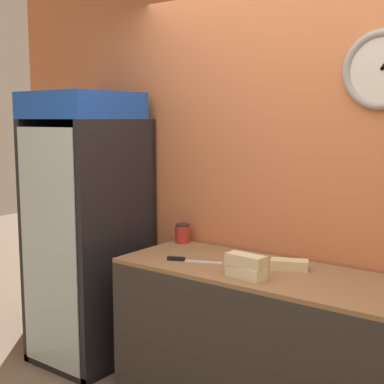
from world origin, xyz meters
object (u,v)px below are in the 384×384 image
(beverage_cooler, at_px, (93,216))
(chefs_knife, at_px, (187,260))
(sandwich_stack_middle, at_px, (246,260))
(sandwich_flat_left, at_px, (290,265))
(sandwich_stack_bottom, at_px, (246,272))
(condiment_jar, at_px, (183,233))

(beverage_cooler, height_order, chefs_knife, beverage_cooler)
(chefs_knife, bearing_deg, sandwich_stack_middle, -10.26)
(sandwich_stack_middle, height_order, sandwich_flat_left, sandwich_stack_middle)
(beverage_cooler, height_order, sandwich_flat_left, beverage_cooler)
(sandwich_stack_middle, bearing_deg, sandwich_flat_left, 68.18)
(sandwich_stack_bottom, xyz_separation_m, chefs_knife, (-0.45, 0.08, -0.02))
(sandwich_flat_left, xyz_separation_m, condiment_jar, (-0.88, 0.16, 0.04))
(beverage_cooler, relative_size, chefs_knife, 5.94)
(chefs_knife, bearing_deg, beverage_cooler, 172.42)
(sandwich_stack_middle, height_order, chefs_knife, sandwich_stack_middle)
(sandwich_stack_bottom, bearing_deg, sandwich_stack_middle, 0.00)
(sandwich_stack_bottom, height_order, sandwich_flat_left, sandwich_stack_bottom)
(sandwich_flat_left, bearing_deg, sandwich_stack_bottom, -111.82)
(chefs_knife, relative_size, condiment_jar, 2.46)
(beverage_cooler, height_order, sandwich_stack_middle, beverage_cooler)
(condiment_jar, bearing_deg, sandwich_stack_middle, -30.18)
(sandwich_stack_bottom, relative_size, sandwich_stack_middle, 1.02)
(chefs_knife, distance_m, condiment_jar, 0.48)
(sandwich_stack_bottom, bearing_deg, sandwich_flat_left, 68.18)
(beverage_cooler, xyz_separation_m, sandwich_stack_middle, (1.39, -0.21, -0.05))
(condiment_jar, bearing_deg, chefs_knife, -49.36)
(beverage_cooler, height_order, condiment_jar, beverage_cooler)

